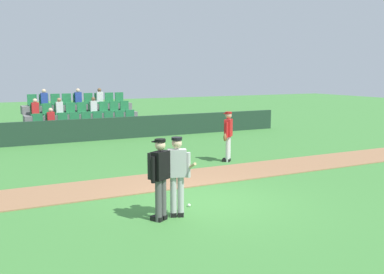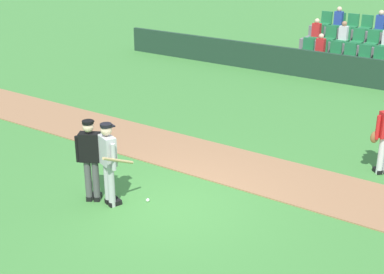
{
  "view_description": "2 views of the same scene",
  "coord_description": "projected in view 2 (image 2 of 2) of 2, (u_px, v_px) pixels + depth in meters",
  "views": [
    {
      "loc": [
        -5.0,
        -9.17,
        3.15
      ],
      "look_at": [
        0.65,
        1.96,
        1.29
      ],
      "focal_mm": 41.37,
      "sensor_mm": 36.0,
      "label": 1
    },
    {
      "loc": [
        5.83,
        -7.86,
        5.35
      ],
      "look_at": [
        -0.3,
        1.09,
        1.07
      ],
      "focal_mm": 50.72,
      "sensor_mm": 36.0,
      "label": 2
    }
  ],
  "objects": [
    {
      "name": "ground_plane",
      "position": [
        174.0,
        205.0,
        11.07
      ],
      "size": [
        80.0,
        80.0,
        0.0
      ],
      "primitive_type": "plane",
      "color": "#42843A"
    },
    {
      "name": "infield_dirt_path",
      "position": [
        231.0,
        165.0,
        12.84
      ],
      "size": [
        28.0,
        1.96,
        0.03
      ],
      "primitive_type": "cube",
      "color": "#9E704C",
      "rests_on": "ground"
    },
    {
      "name": "dugout_fence",
      "position": [
        353.0,
        71.0,
        19.13
      ],
      "size": [
        20.0,
        0.16,
        1.02
      ],
      "primitive_type": "cube",
      "color": "#1E3828",
      "rests_on": "ground"
    },
    {
      "name": "stadium_bleachers",
      "position": [
        370.0,
        57.0,
        20.54
      ],
      "size": [
        5.55,
        2.95,
        2.3
      ],
      "color": "slate",
      "rests_on": "ground"
    },
    {
      "name": "batter_grey_jersey",
      "position": [
        108.0,
        161.0,
        10.72
      ],
      "size": [
        0.6,
        0.8,
        1.76
      ],
      "color": "#B2B2B2",
      "rests_on": "ground"
    },
    {
      "name": "umpire_home_plate",
      "position": [
        91.0,
        156.0,
        10.9
      ],
      "size": [
        0.54,
        0.45,
        1.76
      ],
      "color": "#4C4C4C",
      "rests_on": "ground"
    },
    {
      "name": "baseball",
      "position": [
        148.0,
        200.0,
        11.18
      ],
      "size": [
        0.07,
        0.07,
        0.07
      ],
      "primitive_type": "sphere",
      "color": "white",
      "rests_on": "ground"
    }
  ]
}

